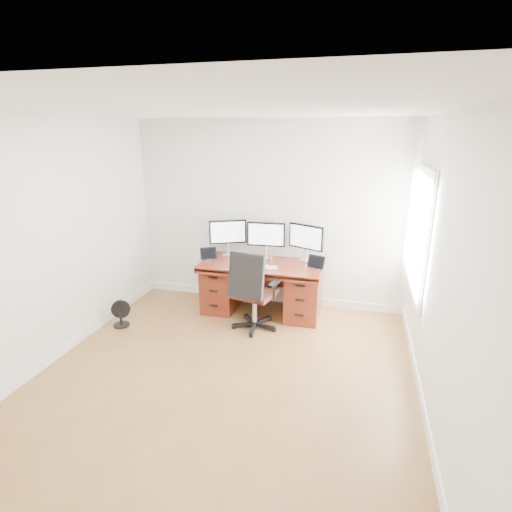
% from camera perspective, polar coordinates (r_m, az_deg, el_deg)
% --- Properties ---
extents(ground, '(4.50, 4.50, 0.00)m').
position_cam_1_polar(ground, '(4.39, -5.24, -17.79)').
color(ground, brown).
rests_on(ground, ground).
extents(back_wall, '(4.00, 0.10, 2.70)m').
position_cam_1_polar(back_wall, '(5.87, 1.87, 5.86)').
color(back_wall, silver).
rests_on(back_wall, ground).
extents(right_wall, '(0.10, 4.50, 2.70)m').
position_cam_1_polar(right_wall, '(3.72, 25.10, -2.62)').
color(right_wall, silver).
rests_on(right_wall, ground).
extents(desk, '(1.70, 0.80, 0.75)m').
position_cam_1_polar(desk, '(5.75, 0.84, -4.27)').
color(desk, '#5B1F12').
rests_on(desk, ground).
extents(office_chair, '(0.69, 0.69, 1.09)m').
position_cam_1_polar(office_chair, '(5.26, -0.45, -6.89)').
color(office_chair, black).
rests_on(office_chair, ground).
extents(floor_fan, '(0.25, 0.21, 0.36)m').
position_cam_1_polar(floor_fan, '(5.71, -18.81, -7.85)').
color(floor_fan, black).
rests_on(floor_fan, ground).
extents(monitor_left, '(0.51, 0.27, 0.53)m').
position_cam_1_polar(monitor_left, '(5.91, -4.04, 3.28)').
color(monitor_left, silver).
rests_on(monitor_left, desk).
extents(monitor_center, '(0.55, 0.15, 0.53)m').
position_cam_1_polar(monitor_center, '(5.75, 1.44, 2.93)').
color(monitor_center, silver).
rests_on(monitor_center, desk).
extents(monitor_right, '(0.51, 0.26, 0.53)m').
position_cam_1_polar(monitor_right, '(5.65, 7.17, 2.54)').
color(monitor_right, silver).
rests_on(monitor_right, desk).
extents(tablet_left, '(0.24, 0.18, 0.19)m').
position_cam_1_polar(tablet_left, '(5.75, -6.83, 0.22)').
color(tablet_left, silver).
rests_on(tablet_left, desk).
extents(tablet_right, '(0.25, 0.14, 0.19)m').
position_cam_1_polar(tablet_right, '(5.40, 8.58, -1.01)').
color(tablet_right, silver).
rests_on(tablet_right, desk).
extents(keyboard, '(0.26, 0.14, 0.01)m').
position_cam_1_polar(keyboard, '(5.47, 0.53, -1.43)').
color(keyboard, white).
rests_on(keyboard, desk).
extents(trackpad, '(0.17, 0.17, 0.01)m').
position_cam_1_polar(trackpad, '(5.42, 2.37, -1.64)').
color(trackpad, silver).
rests_on(trackpad, desk).
extents(drawing_tablet, '(0.25, 0.17, 0.01)m').
position_cam_1_polar(drawing_tablet, '(5.45, -2.03, -1.53)').
color(drawing_tablet, black).
rests_on(drawing_tablet, desk).
extents(phone, '(0.14, 0.09, 0.01)m').
position_cam_1_polar(phone, '(5.57, 0.22, -1.09)').
color(phone, black).
rests_on(phone, desk).
extents(figurine_purple, '(0.03, 0.03, 0.07)m').
position_cam_1_polar(figurine_purple, '(5.81, -2.13, 0.04)').
color(figurine_purple, '#A969D4').
rests_on(figurine_purple, desk).
extents(figurine_pink, '(0.03, 0.03, 0.07)m').
position_cam_1_polar(figurine_pink, '(5.78, -1.06, -0.04)').
color(figurine_pink, '#E26191').
rests_on(figurine_pink, desk).
extents(figurine_yellow, '(0.03, 0.03, 0.07)m').
position_cam_1_polar(figurine_yellow, '(5.75, 0.15, -0.14)').
color(figurine_yellow, tan).
rests_on(figurine_yellow, desk).
extents(figurine_orange, '(0.03, 0.03, 0.07)m').
position_cam_1_polar(figurine_orange, '(5.70, 2.19, -0.30)').
color(figurine_orange, '#E9854A').
rests_on(figurine_orange, desk).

